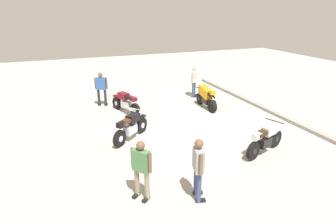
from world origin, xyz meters
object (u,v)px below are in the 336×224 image
object	(u,v)px
motorcycle_silver_cruiser	(265,139)
person_in_blue_shirt	(101,87)
person_in_green_shirt	(141,167)
motorcycle_black_cruiser	(131,127)
person_in_gray_shirt	(198,165)
motorcycle_maroon_cruiser	(126,102)
motorcycle_orange_sportbike	(206,96)
person_in_white_shirt	(194,80)

from	to	relation	value
motorcycle_silver_cruiser	person_in_blue_shirt	size ratio (longest dim) A/B	1.14
person_in_green_shirt	motorcycle_silver_cruiser	bearing A→B (deg)	153.55
motorcycle_black_cruiser	person_in_gray_shirt	size ratio (longest dim) A/B	0.97
motorcycle_maroon_cruiser	person_in_blue_shirt	xyz separation A→B (m)	(-1.52, -0.89, 0.49)
motorcycle_orange_sportbike	person_in_white_shirt	distance (m)	2.09
motorcycle_maroon_cruiser	motorcycle_black_cruiser	xyz separation A→B (m)	(3.01, -0.52, 0.00)
motorcycle_black_cruiser	motorcycle_orange_sportbike	world-z (taller)	motorcycle_orange_sportbike
motorcycle_maroon_cruiser	person_in_green_shirt	xyz separation A→B (m)	(6.68, -1.16, 0.43)
person_in_blue_shirt	person_in_gray_shirt	distance (m)	8.81
person_in_gray_shirt	person_in_green_shirt	bearing A→B (deg)	172.28
person_in_white_shirt	person_in_gray_shirt	distance (m)	9.45
person_in_white_shirt	person_in_gray_shirt	world-z (taller)	person_in_gray_shirt
person_in_white_shirt	person_in_green_shirt	distance (m)	9.65
person_in_green_shirt	person_in_white_shirt	bearing A→B (deg)	-161.45
motorcycle_maroon_cruiser	motorcycle_orange_sportbike	distance (m)	4.02
person_in_blue_shirt	motorcycle_black_cruiser	bearing A→B (deg)	-151.76
motorcycle_orange_sportbike	person_in_white_shirt	size ratio (longest dim) A/B	1.14
motorcycle_orange_sportbike	person_in_blue_shirt	bearing A→B (deg)	66.89
person_in_white_shirt	person_in_blue_shirt	world-z (taller)	person_in_blue_shirt
motorcycle_silver_cruiser	person_in_blue_shirt	xyz separation A→B (m)	(-7.30, -4.43, 0.49)
motorcycle_silver_cruiser	person_in_gray_shirt	bearing A→B (deg)	-176.94
motorcycle_orange_sportbike	person_in_green_shirt	bearing A→B (deg)	141.11
motorcycle_silver_cruiser	person_in_blue_shirt	bearing A→B (deg)	100.85
motorcycle_silver_cruiser	motorcycle_orange_sportbike	distance (m)	5.07
motorcycle_black_cruiser	person_in_green_shirt	bearing A→B (deg)	-140.06
motorcycle_silver_cruiser	person_in_gray_shirt	size ratio (longest dim) A/B	1.16
motorcycle_silver_cruiser	motorcycle_maroon_cruiser	bearing A→B (deg)	101.10
motorcycle_maroon_cruiser	person_in_gray_shirt	bearing A→B (deg)	157.80
person_in_green_shirt	motorcycle_maroon_cruiser	bearing A→B (deg)	-137.11
motorcycle_orange_sportbike	person_in_green_shirt	distance (m)	7.85
motorcycle_maroon_cruiser	person_in_gray_shirt	world-z (taller)	person_in_gray_shirt
motorcycle_silver_cruiser	motorcycle_black_cruiser	distance (m)	4.92
motorcycle_black_cruiser	person_in_blue_shirt	world-z (taller)	person_in_blue_shirt
person_in_white_shirt	person_in_green_shirt	world-z (taller)	person_in_white_shirt
motorcycle_black_cruiser	person_in_gray_shirt	distance (m)	4.31
motorcycle_maroon_cruiser	person_in_white_shirt	bearing A→B (deg)	-96.75
motorcycle_black_cruiser	person_in_white_shirt	size ratio (longest dim) A/B	0.97
motorcycle_silver_cruiser	motorcycle_black_cruiser	size ratio (longest dim) A/B	1.20
person_in_green_shirt	person_in_gray_shirt	xyz separation A→B (m)	(0.55, 1.36, 0.05)
motorcycle_maroon_cruiser	motorcycle_black_cruiser	size ratio (longest dim) A/B	1.17
motorcycle_silver_cruiser	person_in_blue_shirt	distance (m)	8.55
motorcycle_silver_cruiser	person_in_white_shirt	size ratio (longest dim) A/B	1.17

